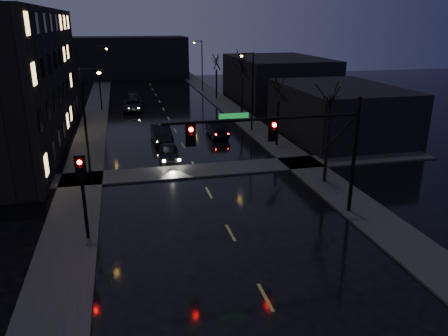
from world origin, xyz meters
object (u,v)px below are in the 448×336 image
oncoming_car_c (133,105)px  lead_car (217,128)px  oncoming_car_d (134,100)px  oncoming_car_a (168,152)px  oncoming_car_b (161,133)px

oncoming_car_c → lead_car: 17.02m
oncoming_car_c → oncoming_car_d: oncoming_car_d is taller
oncoming_car_a → oncoming_car_c: size_ratio=0.77×
oncoming_car_d → lead_car: bearing=-69.1°
oncoming_car_c → lead_car: (7.70, -15.18, 0.04)m
oncoming_car_a → oncoming_car_d: size_ratio=0.72×
lead_car → oncoming_car_b: bearing=9.7°
oncoming_car_a → oncoming_car_d: 25.55m
oncoming_car_a → oncoming_car_d: bearing=98.0°
oncoming_car_c → oncoming_car_b: bearing=-78.7°
oncoming_car_b → oncoming_car_d: 19.54m
oncoming_car_a → lead_car: lead_car is taller
oncoming_car_b → lead_car: size_ratio=1.04×
oncoming_car_d → oncoming_car_a: bearing=-86.8°
oncoming_car_a → oncoming_car_d: (-1.78, 25.49, 0.13)m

